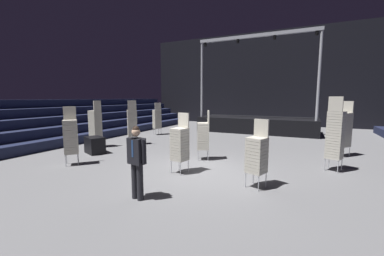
% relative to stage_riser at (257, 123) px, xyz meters
% --- Properties ---
extents(ground_plane, '(22.00, 30.00, 0.10)m').
position_rel_stage_riser_xyz_m(ground_plane, '(0.00, -9.91, -0.66)').
color(ground_plane, slate).
extents(arena_end_wall, '(22.00, 0.30, 8.00)m').
position_rel_stage_riser_xyz_m(arena_end_wall, '(0.00, 5.09, 3.39)').
color(arena_end_wall, black).
rests_on(arena_end_wall, ground_plane).
extents(bleacher_bank_left, '(3.75, 24.00, 2.25)m').
position_rel_stage_riser_xyz_m(bleacher_bank_left, '(-9.12, -8.91, 0.51)').
color(bleacher_bank_left, '#191E38').
rests_on(bleacher_bank_left, ground_plane).
extents(stage_riser, '(7.75, 3.04, 6.27)m').
position_rel_stage_riser_xyz_m(stage_riser, '(0.00, 0.00, 0.00)').
color(stage_riser, black).
rests_on(stage_riser, ground_plane).
extents(man_with_tie, '(0.57, 0.30, 1.72)m').
position_rel_stage_riser_xyz_m(man_with_tie, '(-0.34, -12.58, 0.36)').
color(man_with_tie, black).
rests_on(man_with_tie, ground_plane).
extents(chair_stack_front_left, '(0.56, 0.56, 1.79)m').
position_rel_stage_riser_xyz_m(chair_stack_front_left, '(2.00, -10.62, 0.29)').
color(chair_stack_front_left, '#B2B5BA').
rests_on(chair_stack_front_left, ground_plane).
extents(chair_stack_front_right, '(0.52, 0.52, 1.88)m').
position_rel_stage_riser_xyz_m(chair_stack_front_right, '(-0.41, -10.39, 0.33)').
color(chair_stack_front_right, '#B2B5BA').
rests_on(chair_stack_front_right, ground_plane).
extents(chair_stack_mid_left, '(0.46, 0.46, 2.22)m').
position_rel_stage_riser_xyz_m(chair_stack_mid_left, '(-5.93, -8.64, 0.50)').
color(chair_stack_mid_left, '#B2B5BA').
rests_on(chair_stack_mid_left, ground_plane).
extents(chair_stack_mid_right, '(0.62, 0.62, 2.05)m').
position_rel_stage_riser_xyz_m(chair_stack_mid_right, '(-4.27, -11.25, 0.41)').
color(chair_stack_mid_right, '#B2B5BA').
rests_on(chair_stack_mid_right, ground_plane).
extents(chair_stack_mid_centre, '(0.62, 0.62, 2.22)m').
position_rel_stage_riser_xyz_m(chair_stack_mid_centre, '(-4.75, -7.41, 0.50)').
color(chair_stack_mid_centre, '#B2B5BA').
rests_on(chair_stack_mid_centre, ground_plane).
extents(chair_stack_rear_left, '(0.58, 0.58, 1.88)m').
position_rel_stage_riser_xyz_m(chair_stack_rear_left, '(-0.38, -8.58, 0.33)').
color(chair_stack_rear_left, '#B2B5BA').
rests_on(chair_stack_rear_left, ground_plane).
extents(chair_stack_rear_right, '(0.62, 0.62, 2.22)m').
position_rel_stage_riser_xyz_m(chair_stack_rear_right, '(4.47, -5.65, 0.50)').
color(chair_stack_rear_right, '#B2B5BA').
rests_on(chair_stack_rear_right, ground_plane).
extents(chair_stack_rear_centre, '(0.57, 0.57, 2.39)m').
position_rel_stage_riser_xyz_m(chair_stack_rear_centre, '(3.97, -8.05, 0.58)').
color(chair_stack_rear_centre, '#B2B5BA').
rests_on(chair_stack_rear_centre, ground_plane).
extents(chair_stack_aisle_left, '(0.61, 0.61, 2.05)m').
position_rel_stage_riser_xyz_m(chair_stack_aisle_left, '(-5.50, -4.08, 0.41)').
color(chair_stack_aisle_left, '#B2B5BA').
rests_on(chair_stack_aisle_left, ground_plane).
extents(equipment_road_case, '(1.06, 0.90, 0.70)m').
position_rel_stage_riser_xyz_m(equipment_road_case, '(-4.96, -9.61, -0.26)').
color(equipment_road_case, black).
rests_on(equipment_road_case, ground_plane).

